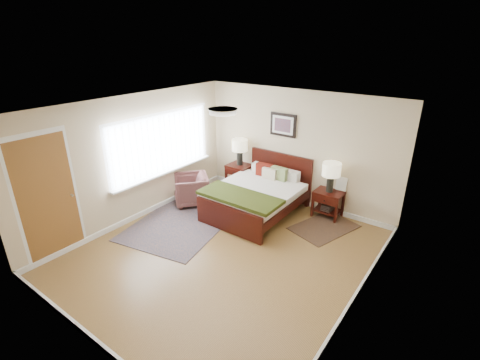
# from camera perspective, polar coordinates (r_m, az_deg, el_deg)

# --- Properties ---
(floor) EXTENTS (5.00, 5.00, 0.00)m
(floor) POSITION_cam_1_polar(r_m,az_deg,el_deg) (6.20, -2.40, -11.69)
(floor) COLOR olive
(floor) RESTS_ON ground
(back_wall) EXTENTS (4.50, 0.04, 2.50)m
(back_wall) POSITION_cam_1_polar(r_m,az_deg,el_deg) (7.57, 9.32, 5.12)
(back_wall) COLOR #C0B18B
(back_wall) RESTS_ON ground
(front_wall) EXTENTS (4.50, 0.04, 2.50)m
(front_wall) POSITION_cam_1_polar(r_m,az_deg,el_deg) (4.20, -24.93, -12.11)
(front_wall) COLOR #C0B18B
(front_wall) RESTS_ON ground
(left_wall) EXTENTS (0.04, 5.00, 2.50)m
(left_wall) POSITION_cam_1_polar(r_m,az_deg,el_deg) (7.13, -16.91, 3.30)
(left_wall) COLOR #C0B18B
(left_wall) RESTS_ON ground
(right_wall) EXTENTS (0.04, 5.00, 2.50)m
(right_wall) POSITION_cam_1_polar(r_m,az_deg,el_deg) (4.67, 19.72, -7.57)
(right_wall) COLOR #C0B18B
(right_wall) RESTS_ON ground
(ceiling) EXTENTS (4.50, 5.00, 0.02)m
(ceiling) POSITION_cam_1_polar(r_m,az_deg,el_deg) (5.21, -2.85, 11.62)
(ceiling) COLOR white
(ceiling) RESTS_ON back_wall
(window) EXTENTS (0.11, 2.72, 1.32)m
(window) POSITION_cam_1_polar(r_m,az_deg,el_deg) (7.47, -12.54, 5.63)
(window) COLOR silver
(window) RESTS_ON left_wall
(door) EXTENTS (0.06, 1.00, 2.18)m
(door) POSITION_cam_1_polar(r_m,az_deg,el_deg) (6.37, -29.02, -2.74)
(door) COLOR silver
(door) RESTS_ON ground
(ceil_fixture) EXTENTS (0.44, 0.44, 0.08)m
(ceil_fixture) POSITION_cam_1_polar(r_m,az_deg,el_deg) (5.22, -2.84, 11.25)
(ceil_fixture) COLOR white
(ceil_fixture) RESTS_ON ceiling
(bed) EXTENTS (1.65, 1.99, 1.07)m
(bed) POSITION_cam_1_polar(r_m,az_deg,el_deg) (7.21, 2.88, -1.95)
(bed) COLOR #340D07
(bed) RESTS_ON ground
(wall_art) EXTENTS (0.62, 0.05, 0.50)m
(wall_art) POSITION_cam_1_polar(r_m,az_deg,el_deg) (7.58, 7.07, 8.95)
(wall_art) COLOR black
(wall_art) RESTS_ON back_wall
(nightstand_left) EXTENTS (0.55, 0.49, 0.65)m
(nightstand_left) POSITION_cam_1_polar(r_m,az_deg,el_deg) (8.28, -0.13, 1.66)
(nightstand_left) COLOR #340D07
(nightstand_left) RESTS_ON ground
(nightstand_right) EXTENTS (0.57, 0.42, 0.56)m
(nightstand_right) POSITION_cam_1_polar(r_m,az_deg,el_deg) (7.36, 14.23, -3.41)
(nightstand_right) COLOR #340D07
(nightstand_right) RESTS_ON ground
(lamp_left) EXTENTS (0.36, 0.36, 0.61)m
(lamp_left) POSITION_cam_1_polar(r_m,az_deg,el_deg) (8.11, -0.04, 5.41)
(lamp_left) COLOR black
(lamp_left) RESTS_ON nightstand_left
(lamp_right) EXTENTS (0.36, 0.36, 0.61)m
(lamp_right) POSITION_cam_1_polar(r_m,az_deg,el_deg) (7.12, 14.76, 1.33)
(lamp_right) COLOR black
(lamp_right) RESTS_ON nightstand_right
(armchair) EXTENTS (1.02, 1.02, 0.67)m
(armchair) POSITION_cam_1_polar(r_m,az_deg,el_deg) (7.78, -8.03, -1.55)
(armchair) COLOR brown
(armchair) RESTS_ON ground
(rug_persian) EXTENTS (2.10, 2.64, 0.01)m
(rug_persian) POSITION_cam_1_polar(r_m,az_deg,el_deg) (7.18, -9.33, -6.75)
(rug_persian) COLOR #0C1E3D
(rug_persian) RESTS_ON ground
(rug_navy) EXTENTS (1.18, 1.45, 0.01)m
(rug_navy) POSITION_cam_1_polar(r_m,az_deg,el_deg) (7.09, 13.62, -7.53)
(rug_navy) COLOR black
(rug_navy) RESTS_ON ground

